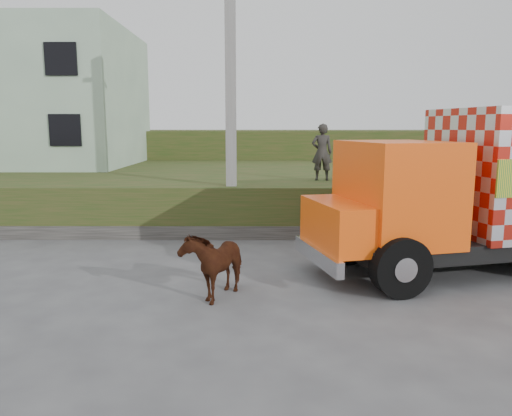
{
  "coord_description": "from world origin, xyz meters",
  "views": [
    {
      "loc": [
        -0.23,
        -10.05,
        3.23
      ],
      "look_at": [
        -0.27,
        1.75,
        1.3
      ],
      "focal_mm": 35.0,
      "sensor_mm": 36.0,
      "label": 1
    }
  ],
  "objects_px": {
    "pedestrian": "(322,152)",
    "cargo_truck": "(507,188)",
    "utility_pole": "(231,97)",
    "cow": "(215,262)"
  },
  "relations": [
    {
      "from": "pedestrian",
      "to": "cargo_truck",
      "type": "bearing_deg",
      "value": 128.29
    },
    {
      "from": "utility_pole",
      "to": "cargo_truck",
      "type": "bearing_deg",
      "value": -28.82
    },
    {
      "from": "cow",
      "to": "pedestrian",
      "type": "bearing_deg",
      "value": 90.53
    },
    {
      "from": "cargo_truck",
      "to": "cow",
      "type": "height_order",
      "value": "cargo_truck"
    },
    {
      "from": "pedestrian",
      "to": "cow",
      "type": "bearing_deg",
      "value": 70.65
    },
    {
      "from": "cow",
      "to": "pedestrian",
      "type": "xyz_separation_m",
      "value": [
        2.91,
        6.94,
        1.75
      ]
    },
    {
      "from": "utility_pole",
      "to": "cargo_truck",
      "type": "distance_m",
      "value": 7.62
    },
    {
      "from": "cargo_truck",
      "to": "cow",
      "type": "distance_m",
      "value": 6.81
    },
    {
      "from": "utility_pole",
      "to": "cow",
      "type": "height_order",
      "value": "utility_pole"
    },
    {
      "from": "utility_pole",
      "to": "cow",
      "type": "bearing_deg",
      "value": -90.56
    }
  ]
}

